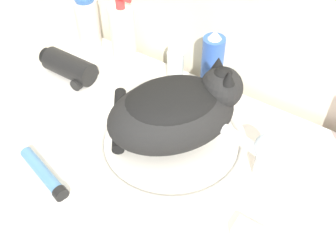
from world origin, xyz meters
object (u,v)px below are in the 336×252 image
object	(u,v)px
spray_bottle_trigger	(212,67)
deodorant_stick	(175,62)
faucet	(261,150)
cream_tube	(44,174)
lotion_bottle_white	(87,17)
hair_dryer	(70,67)
soap_bar	(250,233)
cat	(175,110)
soap_pump_bottle	(123,34)

from	to	relation	value
spray_bottle_trigger	deodorant_stick	bearing A→B (deg)	180.00
faucet	cream_tube	distance (m)	0.48
lotion_bottle_white	hair_dryer	world-z (taller)	lotion_bottle_white
deodorant_stick	hair_dryer	size ratio (longest dim) A/B	0.75
deodorant_stick	lotion_bottle_white	bearing A→B (deg)	180.00
deodorant_stick	lotion_bottle_white	xyz separation A→B (m)	(-0.30, 0.00, 0.03)
faucet	hair_dryer	size ratio (longest dim) A/B	0.95
spray_bottle_trigger	hair_dryer	world-z (taller)	spray_bottle_trigger
faucet	cream_tube	world-z (taller)	faucet
deodorant_stick	soap_bar	bearing A→B (deg)	-40.45
lotion_bottle_white	cream_tube	xyz separation A→B (m)	(0.24, -0.44, -0.08)
cat	hair_dryer	size ratio (longest dim) A/B	2.09
soap_pump_bottle	spray_bottle_trigger	bearing A→B (deg)	0.00
cream_tube	faucet	bearing A→B (deg)	35.10
soap_bar	faucet	bearing A→B (deg)	110.06
lotion_bottle_white	cream_tube	size ratio (longest dim) A/B	1.18
cat	soap_pump_bottle	size ratio (longest dim) A/B	1.71
soap_pump_bottle	spray_bottle_trigger	xyz separation A→B (m)	(0.28, 0.00, 0.01)
hair_dryer	soap_bar	size ratio (longest dim) A/B	2.54
hair_dryer	deodorant_stick	bearing A→B (deg)	-150.35
cream_tube	soap_bar	bearing A→B (deg)	14.65
cat	deodorant_stick	distance (m)	0.27
cat	faucet	size ratio (longest dim) A/B	2.19
deodorant_stick	soap_pump_bottle	world-z (taller)	soap_pump_bottle
cat	spray_bottle_trigger	bearing A→B (deg)	45.17
deodorant_stick	hair_dryer	xyz separation A→B (m)	(-0.25, -0.14, -0.03)
faucet	lotion_bottle_white	bearing A→B (deg)	-32.02
cat	cream_tube	bearing A→B (deg)	175.12
deodorant_stick	cream_tube	world-z (taller)	deodorant_stick
hair_dryer	soap_bar	xyz separation A→B (m)	(0.64, -0.18, -0.02)
deodorant_stick	lotion_bottle_white	world-z (taller)	lotion_bottle_white
cat	soap_pump_bottle	xyz separation A→B (m)	(-0.32, 0.22, -0.05)
lotion_bottle_white	cream_tube	distance (m)	0.51
deodorant_stick	spray_bottle_trigger	world-z (taller)	spray_bottle_trigger
lotion_bottle_white	soap_bar	world-z (taller)	lotion_bottle_white
deodorant_stick	spray_bottle_trigger	size ratio (longest dim) A/B	0.63
deodorant_stick	soap_pump_bottle	bearing A→B (deg)	180.00
lotion_bottle_white	soap_bar	size ratio (longest dim) A/B	2.95
soap_pump_bottle	soap_bar	size ratio (longest dim) A/B	3.12
spray_bottle_trigger	cream_tube	xyz separation A→B (m)	(-0.17, -0.44, -0.08)
spray_bottle_trigger	lotion_bottle_white	bearing A→B (deg)	180.00
lotion_bottle_white	spray_bottle_trigger	size ratio (longest dim) A/B	0.97
cat	hair_dryer	bearing A→B (deg)	116.15
cat	deodorant_stick	size ratio (longest dim) A/B	2.80
deodorant_stick	spray_bottle_trigger	xyz separation A→B (m)	(0.11, 0.00, 0.03)
deodorant_stick	spray_bottle_trigger	bearing A→B (deg)	0.00
faucet	lotion_bottle_white	distance (m)	0.65
soap_pump_bottle	soap_bar	bearing A→B (deg)	-30.37
faucet	soap_pump_bottle	xyz separation A→B (m)	(-0.50, 0.17, 0.01)
spray_bottle_trigger	soap_pump_bottle	bearing A→B (deg)	180.00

